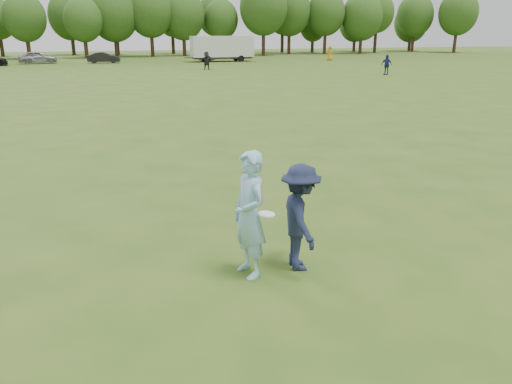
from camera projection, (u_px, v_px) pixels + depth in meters
The scene contains 12 objects.
ground at pixel (249, 290), 7.87m from camera, with size 200.00×200.00×0.00m, color #2F5116.
thrower at pixel (249, 215), 8.06m from camera, with size 0.77×0.51×2.12m, color #8ABFD6.
defender at pixel (300, 217), 8.35m from camera, with size 1.19×0.68×1.84m, color #1A213A.
player_far_b at pixel (386, 65), 45.60m from camera, with size 1.05×0.44×1.80m, color navy.
player_far_c at pixel (330, 53), 66.85m from camera, with size 0.96×0.63×1.97m, color #C48A17.
player_far_d at pixel (207, 61), 51.45m from camera, with size 1.71×0.54×1.84m, color #262626.
car_e at pixel (38, 57), 60.85m from camera, with size 1.80×4.47×1.52m, color gray.
car_f at pixel (104, 58), 62.05m from camera, with size 1.37×3.94×1.30m, color black.
field_cone at pixel (321, 64), 58.53m from camera, with size 0.28×0.28×0.30m, color #FB5C0D.
disc_in_play at pixel (267, 214), 7.88m from camera, with size 0.28×0.28×0.05m.
cargo_trailer at pixel (222, 47), 64.78m from camera, with size 9.00×2.75×3.20m.
treeline at pixel (113, 14), 76.13m from camera, with size 130.35×18.39×11.74m.
Camera 1 is at (-2.12, -6.68, 3.90)m, focal length 35.00 mm.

